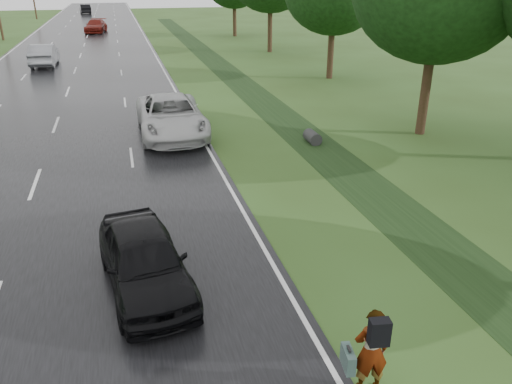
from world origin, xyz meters
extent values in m
cube|color=black|center=(0.00, 45.00, 0.02)|extent=(14.00, 180.00, 0.04)
cube|color=silver|center=(6.75, 45.00, 0.04)|extent=(0.12, 180.00, 0.01)
cube|color=silver|center=(-6.75, 45.00, 0.04)|extent=(0.12, 180.00, 0.01)
cube|color=silver|center=(0.00, 45.00, 0.04)|extent=(0.12, 180.00, 0.01)
cube|color=black|center=(11.50, 20.00, 0.00)|extent=(2.20, 120.00, 0.01)
cylinder|color=#2D2D2D|center=(11.50, 10.00, 0.25)|extent=(0.56, 1.00, 0.56)
cylinder|color=#342815|center=(17.00, 10.00, 1.92)|extent=(0.44, 0.44, 3.84)
cylinder|color=#342815|center=(18.20, 24.00, 1.76)|extent=(0.44, 0.44, 3.52)
cylinder|color=#342815|center=(17.80, 38.00, 2.08)|extent=(0.44, 0.44, 4.16)
cylinder|color=#342815|center=(17.50, 52.00, 1.84)|extent=(0.44, 0.44, 3.68)
imported|color=#A5998C|center=(7.20, -4.00, 0.88)|extent=(0.70, 0.51, 1.76)
cube|color=black|center=(7.16, -4.25, 1.50)|extent=(0.38, 0.26, 0.49)
cube|color=#344C47|center=(6.84, -3.85, 0.64)|extent=(0.24, 0.51, 0.40)
cube|color=black|center=(6.84, -3.85, 0.88)|extent=(0.07, 0.17, 0.04)
imported|color=silver|center=(5.50, 12.76, 0.93)|extent=(2.96, 6.40, 1.78)
imported|color=black|center=(3.50, 0.29, 0.81)|extent=(2.41, 4.71, 1.54)
imported|color=gray|center=(-2.50, 35.06, 0.90)|extent=(1.93, 5.28, 1.73)
imported|color=maroon|center=(1.00, 60.43, 0.85)|extent=(3.08, 5.83, 1.61)
imported|color=black|center=(-1.73, 95.12, 0.89)|extent=(2.39, 5.36, 1.71)
camera|label=1|loc=(3.41, -10.21, 7.02)|focal=35.00mm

